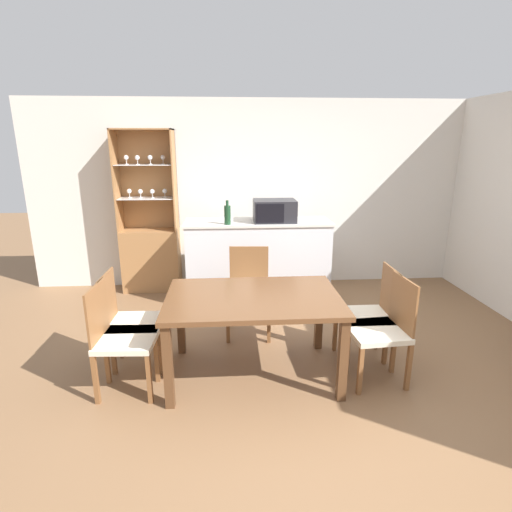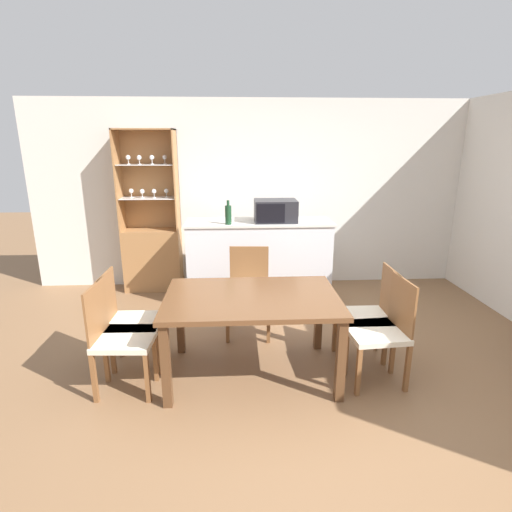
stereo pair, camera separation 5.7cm
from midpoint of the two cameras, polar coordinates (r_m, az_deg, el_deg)
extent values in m
plane|color=brown|center=(3.61, 8.15, -17.60)|extent=(18.00, 18.00, 0.00)
cube|color=silver|center=(5.66, 3.54, 8.71)|extent=(6.80, 0.06, 2.55)
cube|color=silver|center=(5.11, 0.72, -0.89)|extent=(1.78, 0.54, 1.01)
cube|color=beige|center=(4.98, 0.74, 4.86)|extent=(1.81, 0.57, 0.03)
cube|color=#A37042|center=(5.70, -14.17, -0.49)|extent=(0.76, 0.36, 0.84)
cube|color=#A37042|center=(5.67, -14.59, 10.51)|extent=(0.76, 0.02, 1.31)
cube|color=#A37042|center=(5.59, -18.74, 10.11)|extent=(0.02, 0.36, 1.31)
cube|color=#A37042|center=(5.44, -11.02, 10.51)|extent=(0.02, 0.36, 1.31)
cube|color=#A37042|center=(5.48, -15.44, 17.05)|extent=(0.76, 0.36, 0.02)
cube|color=white|center=(5.52, -14.77, 8.03)|extent=(0.72, 0.32, 0.01)
cube|color=white|center=(5.48, -15.10, 12.50)|extent=(0.72, 0.32, 0.01)
cylinder|color=white|center=(5.60, -17.06, 8.05)|extent=(0.04, 0.04, 0.01)
cylinder|color=white|center=(5.60, -17.09, 8.36)|extent=(0.01, 0.01, 0.06)
sphere|color=white|center=(5.59, -17.13, 8.88)|extent=(0.06, 0.06, 0.06)
cylinder|color=white|center=(5.56, -17.45, 12.45)|extent=(0.04, 0.04, 0.01)
cylinder|color=white|center=(5.55, -17.48, 12.76)|extent=(0.01, 0.01, 0.06)
sphere|color=white|center=(5.55, -17.52, 13.29)|extent=(0.06, 0.06, 0.06)
cylinder|color=white|center=(5.52, -15.61, 8.05)|extent=(0.04, 0.04, 0.01)
cylinder|color=white|center=(5.51, -15.64, 8.36)|extent=(0.01, 0.01, 0.06)
sphere|color=white|center=(5.51, -15.68, 8.89)|extent=(0.06, 0.06, 0.06)
cylinder|color=white|center=(5.46, -16.01, 12.51)|extent=(0.04, 0.04, 0.01)
cylinder|color=white|center=(5.46, -16.03, 12.83)|extent=(0.01, 0.01, 0.06)
sphere|color=white|center=(5.45, -16.07, 13.37)|extent=(0.06, 0.06, 0.06)
cylinder|color=white|center=(5.49, -14.03, 8.12)|extent=(0.04, 0.04, 0.01)
cylinder|color=white|center=(5.48, -14.05, 8.43)|extent=(0.01, 0.01, 0.06)
sphere|color=white|center=(5.48, -14.08, 8.97)|extent=(0.06, 0.06, 0.06)
cylinder|color=white|center=(5.46, -14.31, 12.63)|extent=(0.04, 0.04, 0.01)
cylinder|color=white|center=(5.46, -14.33, 12.95)|extent=(0.01, 0.01, 0.06)
sphere|color=white|center=(5.46, -14.37, 13.49)|extent=(0.06, 0.06, 0.06)
cylinder|color=white|center=(5.50, -12.35, 8.24)|extent=(0.04, 0.04, 0.01)
cylinder|color=white|center=(5.49, -12.37, 8.55)|extent=(0.01, 0.01, 0.06)
sphere|color=white|center=(5.49, -12.40, 9.09)|extent=(0.06, 0.06, 0.06)
cylinder|color=white|center=(5.49, -12.58, 12.75)|extent=(0.04, 0.04, 0.01)
cylinder|color=white|center=(5.48, -12.60, 13.07)|extent=(0.01, 0.01, 0.06)
sphere|color=white|center=(5.48, -12.63, 13.61)|extent=(0.06, 0.06, 0.06)
cube|color=brown|center=(3.39, -0.13, -6.04)|extent=(1.47, 0.97, 0.04)
cube|color=brown|center=(3.21, -12.25, -15.12)|extent=(0.07, 0.07, 0.70)
cube|color=brown|center=(3.28, 12.52, -14.44)|extent=(0.07, 0.07, 0.70)
cube|color=brown|center=(3.95, -10.38, -8.81)|extent=(0.07, 0.07, 0.70)
cube|color=brown|center=(4.01, 9.33, -8.40)|extent=(0.07, 0.07, 0.70)
cube|color=beige|center=(3.57, 17.06, -10.39)|extent=(0.49, 0.49, 0.05)
cube|color=brown|center=(3.57, 20.61, -6.47)|extent=(0.05, 0.42, 0.44)
cube|color=brown|center=(3.44, 14.90, -15.74)|extent=(0.04, 0.04, 0.42)
cube|color=brown|center=(3.78, 12.51, -12.54)|extent=(0.04, 0.04, 0.42)
cube|color=brown|center=(3.61, 21.25, -14.75)|extent=(0.04, 0.04, 0.42)
cube|color=brown|center=(3.93, 18.36, -11.82)|extent=(0.04, 0.04, 0.42)
cube|color=beige|center=(3.82, 15.60, -8.50)|extent=(0.46, 0.46, 0.05)
cube|color=brown|center=(3.80, 19.02, -4.94)|extent=(0.02, 0.42, 0.44)
cube|color=brown|center=(3.69, 13.17, -13.32)|extent=(0.04, 0.04, 0.42)
cube|color=brown|center=(4.04, 11.58, -10.47)|extent=(0.04, 0.04, 0.42)
cube|color=brown|center=(3.82, 19.35, -12.77)|extent=(0.04, 0.04, 0.42)
cube|color=brown|center=(4.16, 17.24, -10.09)|extent=(0.04, 0.04, 0.42)
cube|color=beige|center=(3.48, -17.58, -11.19)|extent=(0.48, 0.48, 0.05)
cube|color=brown|center=(3.45, -21.43, -7.34)|extent=(0.04, 0.42, 0.44)
cube|color=brown|center=(3.71, -13.16, -13.12)|extent=(0.04, 0.04, 0.42)
cube|color=brown|center=(3.36, -14.78, -16.54)|extent=(0.04, 0.04, 0.42)
cube|color=brown|center=(3.82, -19.41, -12.73)|extent=(0.04, 0.04, 0.42)
cube|color=brown|center=(3.49, -21.68, -15.93)|extent=(0.04, 0.04, 0.42)
cube|color=beige|center=(3.73, -16.51, -9.19)|extent=(0.47, 0.47, 0.05)
cube|color=brown|center=(3.70, -20.11, -5.64)|extent=(0.03, 0.42, 0.44)
cube|color=brown|center=(3.97, -12.54, -11.05)|extent=(0.04, 0.04, 0.42)
cube|color=brown|center=(3.61, -13.72, -14.04)|extent=(0.04, 0.04, 0.42)
cube|color=brown|center=(4.07, -18.43, -10.84)|extent=(0.04, 0.04, 0.42)
cube|color=brown|center=(3.72, -20.21, -13.69)|extent=(0.04, 0.04, 0.42)
cube|color=beige|center=(4.22, -0.68, -5.51)|extent=(0.49, 0.49, 0.05)
cube|color=brown|center=(4.34, -0.62, -1.46)|extent=(0.42, 0.05, 0.44)
cube|color=brown|center=(4.12, 2.19, -9.62)|extent=(0.04, 0.04, 0.42)
cube|color=brown|center=(4.13, -3.68, -9.57)|extent=(0.04, 0.04, 0.42)
cube|color=brown|center=(4.50, 2.07, -7.32)|extent=(0.04, 0.04, 0.42)
cube|color=brown|center=(4.51, -3.27, -7.29)|extent=(0.04, 0.04, 0.42)
cube|color=#232328|center=(4.93, 3.13, 6.48)|extent=(0.51, 0.37, 0.27)
cube|color=black|center=(4.74, 2.50, 6.09)|extent=(0.33, 0.01, 0.23)
cylinder|color=#193D23|center=(4.76, -3.64, 5.87)|extent=(0.08, 0.08, 0.22)
cylinder|color=#193D23|center=(4.74, -3.67, 7.58)|extent=(0.03, 0.03, 0.06)
camera|label=1|loc=(0.03, -89.61, 0.11)|focal=28.00mm
camera|label=2|loc=(0.03, 90.39, -0.11)|focal=28.00mm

